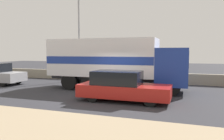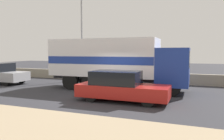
{
  "view_description": "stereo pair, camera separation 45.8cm",
  "coord_description": "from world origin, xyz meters",
  "px_view_note": "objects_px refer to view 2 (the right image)",
  "views": [
    {
      "loc": [
        3.8,
        -10.47,
        2.46
      ],
      "look_at": [
        -0.26,
        1.47,
        1.42
      ],
      "focal_mm": 35.0,
      "sensor_mm": 36.0,
      "label": 1
    },
    {
      "loc": [
        4.23,
        -10.31,
        2.46
      ],
      "look_at": [
        -0.26,
        1.47,
        1.42
      ],
      "focal_mm": 35.0,
      "sensor_mm": 36.0,
      "label": 2
    }
  ],
  "objects_px": {
    "street_lamp": "(82,27)",
    "car_sedan_second": "(0,73)",
    "box_truck": "(114,61)",
    "car_hatchback": "(121,87)"
  },
  "relations": [
    {
      "from": "car_hatchback",
      "to": "car_sedan_second",
      "type": "bearing_deg",
      "value": 167.21
    },
    {
      "from": "car_sedan_second",
      "to": "box_truck",
      "type": "bearing_deg",
      "value": 3.74
    },
    {
      "from": "car_hatchback",
      "to": "car_sedan_second",
      "type": "height_order",
      "value": "car_sedan_second"
    },
    {
      "from": "box_truck",
      "to": "car_hatchback",
      "type": "distance_m",
      "value": 3.6
    },
    {
      "from": "street_lamp",
      "to": "box_truck",
      "type": "xyz_separation_m",
      "value": [
        4.15,
        -3.31,
        -2.71
      ]
    },
    {
      "from": "street_lamp",
      "to": "box_truck",
      "type": "height_order",
      "value": "street_lamp"
    },
    {
      "from": "street_lamp",
      "to": "car_sedan_second",
      "type": "xyz_separation_m",
      "value": [
        -5.15,
        -3.92,
        -3.81
      ]
    },
    {
      "from": "box_truck",
      "to": "car_sedan_second",
      "type": "height_order",
      "value": "box_truck"
    },
    {
      "from": "street_lamp",
      "to": "car_sedan_second",
      "type": "distance_m",
      "value": 7.51
    },
    {
      "from": "street_lamp",
      "to": "car_hatchback",
      "type": "xyz_separation_m",
      "value": [
        5.64,
        -6.36,
        -3.88
      ]
    }
  ]
}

